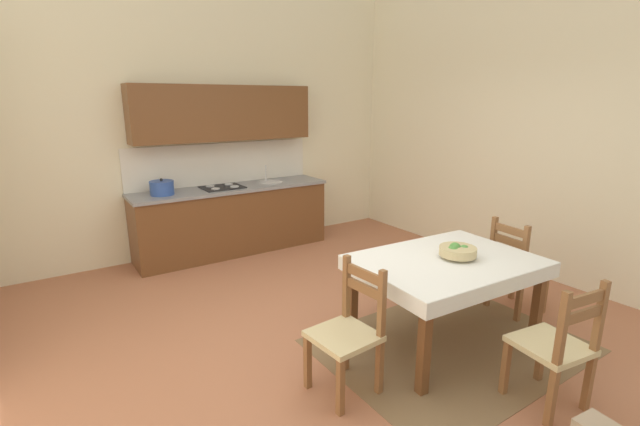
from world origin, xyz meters
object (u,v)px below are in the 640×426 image
object	(u,v)px
dining_table	(446,272)
fruit_bowl	(457,251)
dining_chair_camera_side	(556,347)
kitchen_cabinetry	(230,189)
dining_chair_tv_side	(348,332)
dining_chair_window_side	(516,268)

from	to	relation	value
dining_table	fruit_bowl	world-z (taller)	fruit_bowl
dining_chair_camera_side	fruit_bowl	xyz separation A→B (m)	(0.11, 0.93, 0.37)
kitchen_cabinetry	dining_chair_tv_side	bearing A→B (deg)	-98.58
kitchen_cabinetry	dining_chair_camera_side	world-z (taller)	kitchen_cabinetry
kitchen_cabinetry	fruit_bowl	distance (m)	3.30
dining_chair_tv_side	dining_chair_camera_side	bearing A→B (deg)	-41.32
dining_chair_window_side	dining_table	bearing A→B (deg)	-179.48
dining_chair_window_side	dining_chair_camera_side	world-z (taller)	same
dining_chair_camera_side	dining_chair_tv_side	bearing A→B (deg)	138.68
dining_chair_camera_side	fruit_bowl	size ratio (longest dim) A/B	3.10
dining_chair_window_side	fruit_bowl	xyz separation A→B (m)	(-0.94, -0.04, 0.37)
kitchen_cabinetry	dining_chair_camera_side	bearing A→B (deg)	-82.64
dining_chair_window_side	fruit_bowl	world-z (taller)	dining_chair_window_side
dining_chair_window_side	dining_chair_tv_side	bearing A→B (deg)	-178.13
dining_table	dining_chair_tv_side	world-z (taller)	dining_chair_tv_side
dining_chair_window_side	dining_chair_tv_side	distance (m)	2.08
dining_chair_camera_side	dining_chair_window_side	bearing A→B (deg)	42.81
dining_table	dining_chair_window_side	bearing A→B (deg)	0.52
dining_table	dining_chair_window_side	size ratio (longest dim) A/B	1.62
kitchen_cabinetry	dining_chair_window_side	size ratio (longest dim) A/B	2.80
dining_table	dining_chair_tv_side	bearing A→B (deg)	-176.81
kitchen_cabinetry	fruit_bowl	size ratio (longest dim) A/B	8.67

